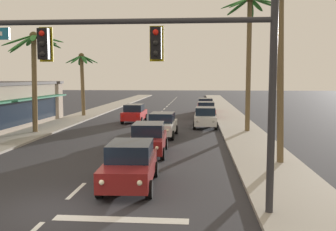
{
  "coord_description": "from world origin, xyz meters",
  "views": [
    {
      "loc": [
        4.43,
        -11.03,
        4.14
      ],
      "look_at": [
        2.9,
        8.0,
        2.2
      ],
      "focal_mm": 39.97,
      "sensor_mm": 36.0,
      "label": 1
    }
  ],
  "objects": [
    {
      "name": "ground_plane",
      "position": [
        0.0,
        0.0,
        0.0
      ],
      "size": [
        220.0,
        220.0,
        0.0
      ],
      "primitive_type": "plane",
      "color": "#2D2D33"
    },
    {
      "name": "sidewalk_right",
      "position": [
        7.8,
        20.0,
        0.07
      ],
      "size": [
        3.2,
        110.0,
        0.14
      ],
      "primitive_type": "cube",
      "color": "#9E998E",
      "rests_on": "ground"
    },
    {
      "name": "sidewalk_left",
      "position": [
        -7.8,
        20.0,
        0.07
      ],
      "size": [
        3.2,
        110.0,
        0.14
      ],
      "primitive_type": "cube",
      "color": "#9E998E",
      "rests_on": "ground"
    },
    {
      "name": "lane_markings",
      "position": [
        0.44,
        19.14,
        0.0
      ],
      "size": [
        4.28,
        86.15,
        0.01
      ],
      "color": "silver",
      "rests_on": "ground"
    },
    {
      "name": "traffic_signal_mast",
      "position": [
        3.29,
        0.0,
        4.66
      ],
      "size": [
        10.26,
        0.41,
        6.69
      ],
      "color": "#2D2D33",
      "rests_on": "ground"
    },
    {
      "name": "sedan_lead_at_stop_bar",
      "position": [
        1.86,
        2.8,
        0.85
      ],
      "size": [
        2.08,
        4.5,
        1.68
      ],
      "color": "maroon",
      "rests_on": "ground"
    },
    {
      "name": "sedan_third_in_queue",
      "position": [
        1.76,
        8.83,
        0.85
      ],
      "size": [
        2.07,
        4.5,
        1.68
      ],
      "color": "maroon",
      "rests_on": "ground"
    },
    {
      "name": "sedan_fifth_in_queue",
      "position": [
        1.94,
        14.87,
        0.85
      ],
      "size": [
        2.05,
        4.49,
        1.68
      ],
      "color": "silver",
      "rests_on": "ground"
    },
    {
      "name": "sedan_oncoming_far",
      "position": [
        -1.45,
        23.13,
        0.85
      ],
      "size": [
        1.98,
        4.46,
        1.68
      ],
      "color": "red",
      "rests_on": "ground"
    },
    {
      "name": "sedan_parked_nearest_kerb",
      "position": [
        5.05,
        20.05,
        0.85
      ],
      "size": [
        1.98,
        4.47,
        1.68
      ],
      "color": "silver",
      "rests_on": "ground"
    },
    {
      "name": "sedan_parked_mid_kerb",
      "position": [
        5.26,
        26.99,
        0.85
      ],
      "size": [
        1.95,
        4.45,
        1.68
      ],
      "color": "maroon",
      "rests_on": "ground"
    },
    {
      "name": "sedan_parked_far_kerb",
      "position": [
        5.31,
        33.53,
        0.85
      ],
      "size": [
        2.02,
        4.48,
        1.68
      ],
      "color": "red",
      "rests_on": "ground"
    },
    {
      "name": "palm_left_second",
      "position": [
        -7.48,
        15.58,
        5.5
      ],
      "size": [
        4.46,
        4.41,
        7.46
      ],
      "color": "brown",
      "rests_on": "ground"
    },
    {
      "name": "palm_left_third",
      "position": [
        -7.74,
        27.64,
        4.58
      ],
      "size": [
        3.45,
        3.26,
        6.71
      ],
      "color": "brown",
      "rests_on": "ground"
    },
    {
      "name": "palm_right_second",
      "position": [
        8.14,
        6.8,
        7.14
      ],
      "size": [
        3.58,
        3.61,
        9.94
      ],
      "color": "brown",
      "rests_on": "ground"
    },
    {
      "name": "palm_right_third",
      "position": [
        8.18,
        17.34,
        7.24
      ],
      "size": [
        4.41,
        4.23,
        10.18
      ],
      "color": "brown",
      "rests_on": "ground"
    }
  ]
}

